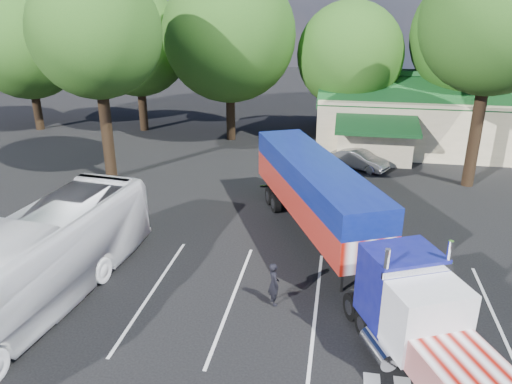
% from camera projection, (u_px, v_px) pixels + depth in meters
% --- Properties ---
extents(ground, '(120.00, 120.00, 0.00)m').
position_uv_depth(ground, '(258.00, 231.00, 24.58)').
color(ground, black).
rests_on(ground, ground).
extents(event_hall, '(24.20, 14.12, 5.55)m').
position_uv_depth(event_hall, '(476.00, 117.00, 37.86)').
color(event_hall, beige).
rests_on(event_hall, ground).
extents(tree_row_a, '(9.00, 9.00, 11.68)m').
position_uv_depth(tree_row_a, '(27.00, 43.00, 40.58)').
color(tree_row_a, black).
rests_on(tree_row_a, ground).
extents(tree_row_b, '(8.40, 8.40, 11.35)m').
position_uv_depth(tree_row_b, '(137.00, 44.00, 40.33)').
color(tree_row_b, black).
rests_on(tree_row_b, ground).
extents(tree_row_c, '(10.00, 10.00, 13.05)m').
position_uv_depth(tree_row_c, '(229.00, 35.00, 37.25)').
color(tree_row_c, black).
rests_on(tree_row_c, ground).
extents(tree_row_d, '(8.00, 8.00, 10.60)m').
position_uv_depth(tree_row_d, '(350.00, 55.00, 37.53)').
color(tree_row_d, black).
rests_on(tree_row_d, ground).
extents(tree_row_e, '(9.60, 9.60, 12.90)m').
position_uv_depth(tree_row_e, '(478.00, 36.00, 35.99)').
color(tree_row_e, black).
rests_on(tree_row_e, ground).
extents(tree_near_left, '(7.60, 7.60, 12.65)m').
position_uv_depth(tree_near_left, '(96.00, 33.00, 28.51)').
color(tree_near_left, black).
rests_on(tree_near_left, ground).
extents(tree_near_right, '(8.00, 8.00, 13.50)m').
position_uv_depth(tree_near_right, '(494.00, 22.00, 27.03)').
color(tree_near_right, black).
rests_on(tree_near_right, ground).
extents(semi_truck, '(9.72, 18.01, 3.92)m').
position_uv_depth(semi_truck, '(335.00, 213.00, 21.11)').
color(semi_truck, black).
rests_on(semi_truck, ground).
extents(woman, '(0.65, 0.74, 1.70)m').
position_uv_depth(woman, '(274.00, 284.00, 18.51)').
color(woman, black).
rests_on(woman, ground).
extents(bicycle, '(1.52, 2.04, 1.03)m').
position_uv_depth(bicycle, '(318.00, 174.00, 30.78)').
color(bicycle, black).
rests_on(bicycle, ground).
extents(tour_bus, '(4.39, 12.92, 3.53)m').
position_uv_depth(tour_bus, '(27.00, 269.00, 17.73)').
color(tour_bus, white).
rests_on(tour_bus, ground).
extents(silver_sedan, '(4.07, 3.06, 1.28)m').
position_uv_depth(silver_sedan, '(359.00, 159.00, 33.15)').
color(silver_sedan, '#989B9F').
rests_on(silver_sedan, ground).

